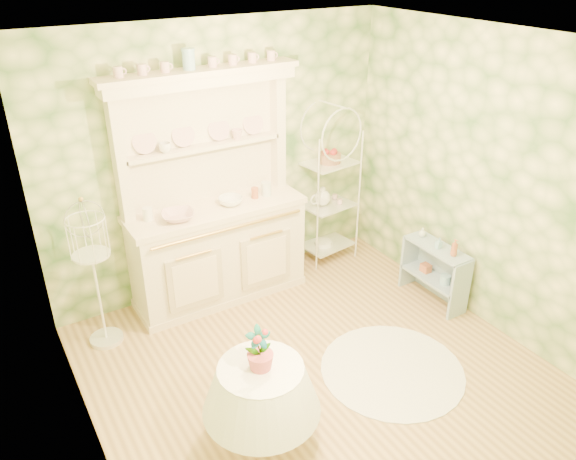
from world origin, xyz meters
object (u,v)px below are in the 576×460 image
bakers_rack (328,190)px  floor_basket (273,375)px  side_shelf (434,273)px  round_table (262,408)px  birdcage_stand (94,270)px  kitchen_dresser (215,194)px

bakers_rack → floor_basket: bearing=-143.7°
side_shelf → round_table: size_ratio=1.02×
bakers_rack → birdcage_stand: bakers_rack is taller
kitchen_dresser → bakers_rack: size_ratio=1.38×
floor_basket → side_shelf: bearing=7.7°
kitchen_dresser → birdcage_stand: size_ratio=1.51×
bakers_rack → floor_basket: 2.37m
side_shelf → birdcage_stand: size_ratio=0.47×
round_table → kitchen_dresser: bearing=73.5°
birdcage_stand → floor_basket: 1.79m
side_shelf → floor_basket: bearing=-167.0°
birdcage_stand → floor_basket: (1.01, -1.33, -0.63)m
bakers_rack → round_table: 2.89m
bakers_rack → side_shelf: bakers_rack is taller
side_shelf → floor_basket: (-2.03, -0.27, -0.18)m
kitchen_dresser → birdcage_stand: kitchen_dresser is taller
round_table → floor_basket: round_table is taller
kitchen_dresser → floor_basket: kitchen_dresser is taller
kitchen_dresser → side_shelf: size_ratio=3.22×
kitchen_dresser → bakers_rack: 1.44m
round_table → birdcage_stand: birdcage_stand is taller
floor_basket → birdcage_stand: bearing=127.4°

